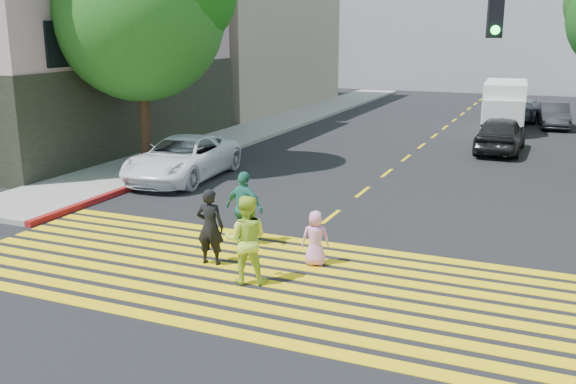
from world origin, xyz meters
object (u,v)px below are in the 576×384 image
Objects in this scene: dark_car_parked at (554,115)px; white_sedan at (183,158)px; pedestrian_woman at (246,240)px; silver_car at (525,109)px; tree_left at (141,6)px; white_van at (504,108)px; pedestrian_extra at (245,208)px; pedestrian_man at (210,227)px; dark_car_near at (500,134)px; pedestrian_child at (315,238)px.

white_sedan is at bearing -128.63° from dark_car_parked.
white_sedan is at bearing -68.39° from pedestrian_woman.
pedestrian_woman reaches higher than silver_car.
white_van is (11.06, 14.63, -4.61)m from tree_left.
pedestrian_woman is 0.35× the size of white_sedan.
tree_left is 1.61× the size of white_van.
dark_car_parked is at bearing -94.91° from pedestrian_extra.
pedestrian_extra is at bearing -80.43° from pedestrian_woman.
pedestrian_man is at bearing -47.86° from tree_left.
dark_car_parked is (1.90, 8.36, -0.12)m from dark_car_near.
pedestrian_man is at bearing -110.58° from dark_car_parked.
dark_car_near is at bearing -89.72° from white_van.
pedestrian_extra is (-1.10, 2.10, -0.02)m from pedestrian_woman.
pedestrian_child is 2.15m from pedestrian_extra.
dark_car_parked is (4.28, 23.78, 0.04)m from pedestrian_child.
pedestrian_child is at bearing -44.15° from white_sedan.
pedestrian_man is 0.38× the size of dark_car_near.
white_van is (-0.41, 6.09, 0.40)m from dark_car_near.
pedestrian_man is at bearing 97.28° from pedestrian_extra.
white_van reaches higher than dark_car_near.
pedestrian_child is 15.61m from dark_car_near.
dark_car_parked is (6.31, 23.13, -0.24)m from pedestrian_extra.
dark_car_near is at bearing 96.28° from silver_car.
pedestrian_woman is at bearing -107.70° from dark_car_parked.
white_van is (4.08, 22.35, 0.32)m from pedestrian_man.
tree_left is 15.15m from dark_car_near.
silver_car is (2.72, 26.10, 0.01)m from pedestrian_child.
silver_car is at bearing -115.57° from pedestrian_woman.
dark_car_near is at bearing -119.11° from pedestrian_woman.
tree_left is 7.05× the size of pedestrian_child.
white_van is (1.97, 21.51, 0.56)m from pedestrian_child.
tree_left reaches higher than pedestrian_extra.
white_sedan is at bearing 45.89° from dark_car_near.
white_van reaches higher than pedestrian_woman.
white_sedan is 1.33× the size of dark_car_parked.
pedestrian_woman is at bearing -100.77° from white_van.
pedestrian_child is at bearing 82.24° from dark_car_near.
pedestrian_man is 0.96× the size of pedestrian_extra.
white_van is (-0.76, -4.58, 0.54)m from silver_car.
dark_car_parked reaches higher than pedestrian_child.
pedestrian_child is (0.93, 1.46, -0.30)m from pedestrian_woman.
pedestrian_extra is (0.08, 1.48, 0.04)m from pedestrian_man.
tree_left is 12.64m from pedestrian_woman.
pedestrian_extra reaches higher than pedestrian_man.
white_van is at bearing -116.95° from pedestrian_child.
pedestrian_woman reaches higher than pedestrian_extra.
dark_car_near is 1.05× the size of silver_car.
pedestrian_woman is 0.46× the size of dark_car_parked.
dark_car_parked is (6.39, 24.61, -0.20)m from pedestrian_man.
dark_car_parked is at bearing 40.77° from white_van.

